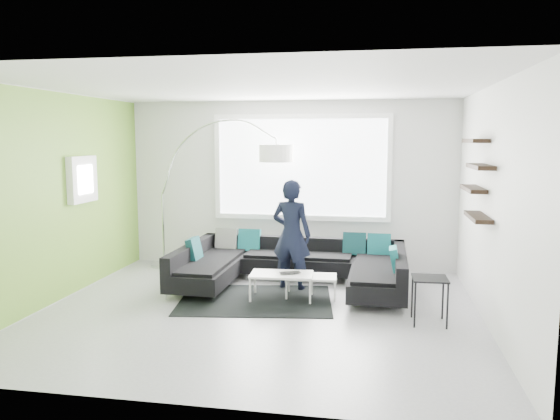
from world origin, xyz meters
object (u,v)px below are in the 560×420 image
at_px(coffee_table, 296,285).
at_px(laptop, 291,274).
at_px(sectional_sofa, 292,268).
at_px(side_table, 429,300).
at_px(person, 292,235).
at_px(arc_lamp, 162,194).

height_order(coffee_table, laptop, laptop).
height_order(sectional_sofa, laptop, sectional_sofa).
bearing_deg(laptop, coffee_table, 38.95).
bearing_deg(sectional_sofa, side_table, -32.76).
bearing_deg(person, laptop, 110.09).
bearing_deg(side_table, coffee_table, 156.23).
relative_size(sectional_sofa, laptop, 9.75).
relative_size(coffee_table, side_table, 1.96).
bearing_deg(sectional_sofa, arc_lamp, 158.32).
relative_size(arc_lamp, laptop, 7.42).
distance_m(arc_lamp, laptop, 3.04).
bearing_deg(laptop, person, 74.53).
relative_size(person, laptop, 4.77).
distance_m(arc_lamp, person, 2.60).
relative_size(coffee_table, person, 0.68).
bearing_deg(side_table, laptop, 160.30).
bearing_deg(coffee_table, side_table, -27.69).
bearing_deg(arc_lamp, coffee_table, -18.96).
bearing_deg(arc_lamp, side_table, -16.50).
bearing_deg(side_table, sectional_sofa, 146.42).
relative_size(sectional_sofa, side_table, 5.89).
height_order(sectional_sofa, side_table, sectional_sofa).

